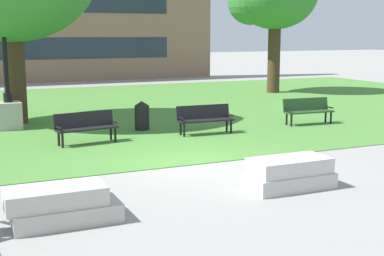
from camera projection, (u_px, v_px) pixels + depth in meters
ground_plane at (195, 165)px, 13.04m from camera, size 140.00×140.00×0.00m
grass_lawn at (95, 111)px, 22.03m from camera, size 40.00×20.00×0.02m
concrete_block_center at (61, 205)px, 9.03m from camera, size 1.90×0.90×0.64m
concrete_block_left at (289, 174)px, 11.06m from camera, size 1.80×0.90×0.64m
park_bench_near_left at (86, 126)px, 15.46m from camera, size 1.86×0.79×0.90m
park_bench_near_right at (205, 117)px, 16.95m from camera, size 1.82×0.61×0.90m
park_bench_far_left at (308, 109)px, 18.76m from camera, size 1.83×0.64×0.90m
lamp_post_left at (8, 98)px, 17.69m from camera, size 1.32×0.80×5.07m
trash_bin at (142, 115)px, 17.63m from camera, size 0.49×0.49×0.96m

